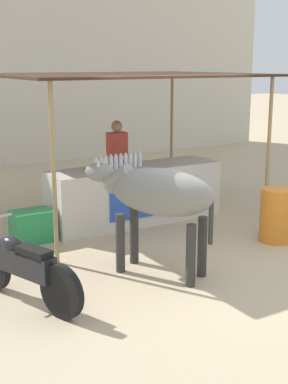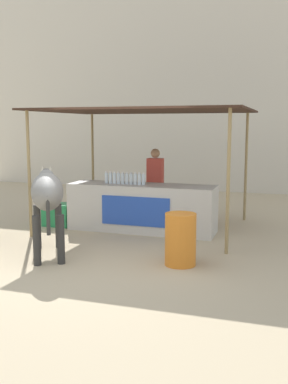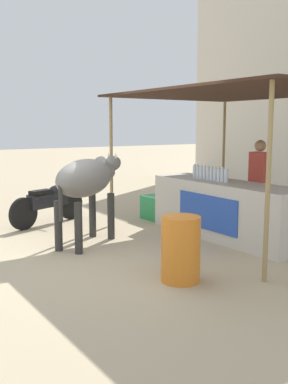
{
  "view_description": "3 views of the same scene",
  "coord_description": "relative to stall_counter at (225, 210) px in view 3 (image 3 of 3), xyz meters",
  "views": [
    {
      "loc": [
        -4.39,
        -5.38,
        2.64
      ],
      "look_at": [
        -0.27,
        1.47,
        0.7
      ],
      "focal_mm": 50.0,
      "sensor_mm": 36.0,
      "label": 1
    },
    {
      "loc": [
        2.88,
        -6.34,
        2.14
      ],
      "look_at": [
        0.39,
        1.17,
        0.97
      ],
      "focal_mm": 42.0,
      "sensor_mm": 36.0,
      "label": 2
    },
    {
      "loc": [
        5.48,
        -3.11,
        1.91
      ],
      "look_at": [
        -0.2,
        0.67,
        0.89
      ],
      "focal_mm": 42.0,
      "sensor_mm": 36.0,
      "label": 3
    }
  ],
  "objects": [
    {
      "name": "cow",
      "position": [
        -0.93,
        -2.12,
        0.55
      ],
      "size": [
        1.25,
        1.75,
        1.44
      ],
      "color": "gray",
      "rests_on": "ground"
    },
    {
      "name": "vendor_behind_counter",
      "position": [
        0.06,
        0.75,
        0.37
      ],
      "size": [
        0.34,
        0.22,
        1.65
      ],
      "color": "#383842",
      "rests_on": "ground"
    },
    {
      "name": "water_barrel",
      "position": [
        1.3,
        -1.98,
        -0.07
      ],
      "size": [
        0.48,
        0.48,
        0.81
      ],
      "primitive_type": "cylinder",
      "color": "orange",
      "rests_on": "ground"
    },
    {
      "name": "stall_awning",
      "position": [
        0.0,
        0.3,
        1.89
      ],
      "size": [
        4.2,
        3.2,
        2.46
      ],
      "color": "#382319",
      "rests_on": "ground"
    },
    {
      "name": "cooler_box",
      "position": [
        -1.87,
        -0.1,
        -0.24
      ],
      "size": [
        0.6,
        0.44,
        0.48
      ],
      "primitive_type": "cube",
      "color": "#268C4C",
      "rests_on": "ground"
    },
    {
      "name": "stall_counter",
      "position": [
        0.0,
        0.0,
        0.0
      ],
      "size": [
        3.0,
        0.82,
        0.96
      ],
      "color": "beige",
      "rests_on": "ground"
    },
    {
      "name": "water_bottle_row",
      "position": [
        -0.35,
        -0.05,
        0.59
      ],
      "size": [
        0.88,
        0.07,
        0.25
      ],
      "color": "silver",
      "rests_on": "stall_counter"
    },
    {
      "name": "ground_plane",
      "position": [
        0.0,
        -2.2,
        -0.48
      ],
      "size": [
        60.0,
        60.0,
        0.0
      ],
      "primitive_type": "plane",
      "color": "tan"
    },
    {
      "name": "motorcycle_parked",
      "position": [
        -2.67,
        -2.09,
        -0.05
      ],
      "size": [
        0.8,
        1.72,
        0.9
      ],
      "color": "black",
      "rests_on": "ground"
    }
  ]
}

